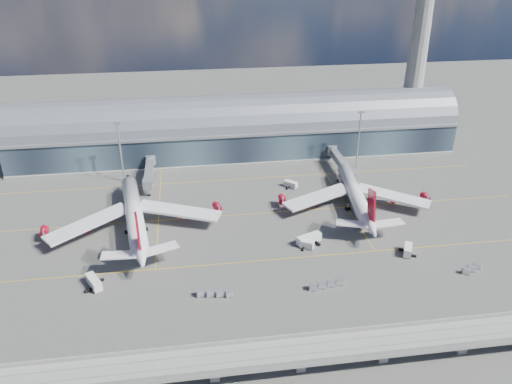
{
  "coord_description": "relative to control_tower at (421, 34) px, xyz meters",
  "views": [
    {
      "loc": [
        -22.41,
        -137.96,
        89.95
      ],
      "look_at": [
        -1.09,
        10.0,
        14.0
      ],
      "focal_mm": 35.0,
      "sensor_mm": 36.0,
      "label": 1
    }
  ],
  "objects": [
    {
      "name": "ground",
      "position": [
        -85.0,
        -83.0,
        -51.64
      ],
      "size": [
        500.0,
        500.0,
        0.0
      ],
      "primitive_type": "plane",
      "color": "#474744",
      "rests_on": "ground"
    },
    {
      "name": "taxi_lines",
      "position": [
        -85.0,
        -60.89,
        -51.63
      ],
      "size": [
        200.0,
        80.12,
        0.01
      ],
      "color": "gold",
      "rests_on": "ground"
    },
    {
      "name": "terminal",
      "position": [
        -85.0,
        -5.01,
        -40.3
      ],
      "size": [
        200.0,
        30.0,
        28.0
      ],
      "color": "#1D2631",
      "rests_on": "ground"
    },
    {
      "name": "control_tower",
      "position": [
        0.0,
        0.0,
        0.0
      ],
      "size": [
        19.0,
        19.0,
        103.0
      ],
      "color": "gray",
      "rests_on": "ground"
    },
    {
      "name": "guideway",
      "position": [
        -85.0,
        -138.0,
        -46.34
      ],
      "size": [
        220.0,
        8.5,
        7.2
      ],
      "color": "gray",
      "rests_on": "ground"
    },
    {
      "name": "floodlight_mast_left",
      "position": [
        -135.0,
        -28.0,
        -38.0
      ],
      "size": [
        3.0,
        0.7,
        25.7
      ],
      "color": "gray",
      "rests_on": "ground"
    },
    {
      "name": "floodlight_mast_right",
      "position": [
        -35.0,
        -28.0,
        -38.0
      ],
      "size": [
        3.0,
        0.7,
        25.7
      ],
      "color": "gray",
      "rests_on": "ground"
    },
    {
      "name": "airliner_left",
      "position": [
        -127.47,
        -68.44,
        -45.98
      ],
      "size": [
        61.66,
        64.87,
        19.79
      ],
      "rotation": [
        0.0,
        0.0,
        0.15
      ],
      "color": "white",
      "rests_on": "ground"
    },
    {
      "name": "airliner_right",
      "position": [
        -47.39,
        -63.44,
        -46.72
      ],
      "size": [
        57.1,
        59.72,
        18.94
      ],
      "rotation": [
        0.0,
        0.0,
        -0.11
      ],
      "color": "white",
      "rests_on": "ground"
    },
    {
      "name": "jet_bridge_left",
      "position": [
        -124.28,
        -29.88,
        -46.46
      ],
      "size": [
        4.4,
        28.0,
        7.25
      ],
      "color": "gray",
      "rests_on": "ground"
    },
    {
      "name": "jet_bridge_right",
      "position": [
        -43.71,
        -31.82,
        -46.46
      ],
      "size": [
        4.4,
        32.0,
        7.25
      ],
      "color": "gray",
      "rests_on": "ground"
    },
    {
      "name": "service_truck_0",
      "position": [
        -137.15,
        -99.12,
        -50.06
      ],
      "size": [
        5.65,
        7.63,
        3.05
      ],
      "rotation": [
        0.0,
        0.0,
        0.5
      ],
      "color": "silver",
      "rests_on": "ground"
    },
    {
      "name": "service_truck_1",
      "position": [
        -71.58,
        -88.08,
        -50.3
      ],
      "size": [
        5.0,
        4.2,
        2.66
      ],
      "rotation": [
        0.0,
        0.0,
        1.02
      ],
      "color": "silver",
      "rests_on": "ground"
    },
    {
      "name": "service_truck_2",
      "position": [
        -70.16,
        -85.29,
        -50.0
      ],
      "size": [
        8.95,
        5.62,
        3.14
      ],
      "rotation": [
        0.0,
        0.0,
        1.96
      ],
      "color": "silver",
      "rests_on": "ground"
    },
    {
      "name": "service_truck_3",
      "position": [
        -40.46,
        -96.01,
        -50.14
      ],
      "size": [
        4.77,
        6.46,
        2.93
      ],
      "rotation": [
        0.0,
        0.0,
        -0.46
      ],
      "color": "silver",
      "rests_on": "ground"
    },
    {
      "name": "service_truck_4",
      "position": [
        -45.87,
        -43.21,
        -49.97
      ],
      "size": [
        3.09,
        5.82,
        3.3
      ],
      "rotation": [
        0.0,
        0.0,
        -0.05
      ],
      "color": "silver",
      "rests_on": "ground"
    },
    {
      "name": "service_truck_5",
      "position": [
        -67.65,
        -43.55,
        -50.29
      ],
      "size": [
        5.41,
        5.21,
        2.63
      ],
      "rotation": [
        0.0,
        0.0,
        0.83
      ],
      "color": "silver",
      "rests_on": "ground"
    },
    {
      "name": "cargo_train_0",
      "position": [
        -102.89,
        -108.28,
        -50.71
      ],
      "size": [
        10.84,
        3.32,
        1.78
      ],
      "rotation": [
        0.0,
        0.0,
        1.73
      ],
      "color": "gray",
      "rests_on": "ground"
    },
    {
      "name": "cargo_train_1",
      "position": [
        -70.61,
        -108.79,
        -50.68
      ],
      "size": [
        11.15,
        3.48,
        1.84
      ],
      "rotation": [
        0.0,
        0.0,
        1.41
      ],
      "color": "gray",
      "rests_on": "ground"
    },
    {
      "name": "cargo_train_2",
      "position": [
        -24.95,
        -107.52,
        -50.75
      ],
      "size": [
        7.62,
        4.5,
        1.7
      ],
      "rotation": [
        0.0,
        0.0,
        1.16
      ],
      "color": "gray",
      "rests_on": "ground"
    }
  ]
}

